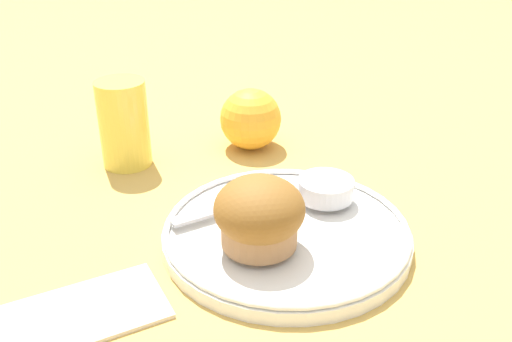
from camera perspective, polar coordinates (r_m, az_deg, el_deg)
name	(u,v)px	position (r m, az deg, el deg)	size (l,w,h in m)	color
ground_plane	(297,243)	(0.57, 4.14, -7.20)	(3.00, 3.00, 0.00)	tan
plate	(286,233)	(0.57, 3.05, -6.20)	(0.25, 0.25, 0.02)	white
muffin	(259,215)	(0.52, 0.33, -4.37)	(0.08, 0.08, 0.07)	#9E7047
cream_ramekin	(326,188)	(0.61, 6.98, -1.66)	(0.06, 0.06, 0.02)	silver
berry_pair	(253,192)	(0.60, -0.29, -2.14)	(0.03, 0.02, 0.02)	maroon
butter_knife	(254,200)	(0.60, -0.21, -2.87)	(0.19, 0.02, 0.00)	#B7B7BC
orange_fruit	(251,119)	(0.75, -0.54, 5.23)	(0.08, 0.08, 0.08)	#F4A82D
juice_glass	(124,124)	(0.72, -13.08, 4.63)	(0.06, 0.06, 0.11)	#EAD14C
folded_napkin	(78,313)	(0.51, -17.40, -13.37)	(0.14, 0.08, 0.01)	beige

